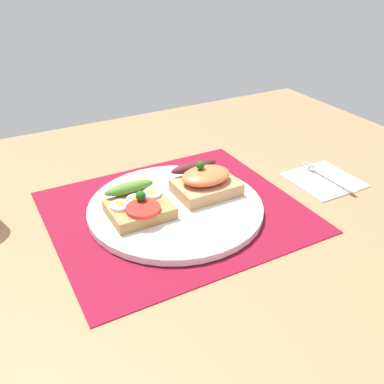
% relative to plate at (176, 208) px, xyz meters
% --- Properties ---
extents(ground_plane, '(1.20, 0.90, 0.03)m').
position_rel_plate_xyz_m(ground_plane, '(0.00, 0.00, -0.02)').
color(ground_plane, '#A5704A').
extents(placemat, '(0.39, 0.34, 0.00)m').
position_rel_plate_xyz_m(placemat, '(0.00, 0.00, -0.01)').
color(placemat, maroon).
rests_on(placemat, ground_plane).
extents(plate, '(0.28, 0.28, 0.01)m').
position_rel_plate_xyz_m(plate, '(0.00, 0.00, 0.00)').
color(plate, white).
rests_on(plate, placemat).
extents(sandwich_egg_tomato, '(0.09, 0.10, 0.04)m').
position_rel_plate_xyz_m(sandwich_egg_tomato, '(-0.06, 0.00, 0.02)').
color(sandwich_egg_tomato, '#AB7F48').
rests_on(sandwich_egg_tomato, plate).
extents(sandwich_salmon, '(0.10, 0.09, 0.06)m').
position_rel_plate_xyz_m(sandwich_salmon, '(0.06, 0.01, 0.03)').
color(sandwich_salmon, tan).
rests_on(sandwich_salmon, plate).
extents(napkin, '(0.11, 0.12, 0.01)m').
position_rel_plate_xyz_m(napkin, '(0.28, -0.04, -0.01)').
color(napkin, white).
rests_on(napkin, ground_plane).
extents(fork, '(0.02, 0.13, 0.00)m').
position_rel_plate_xyz_m(fork, '(0.29, -0.03, -0.00)').
color(fork, '#B7B7BC').
rests_on(fork, napkin).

